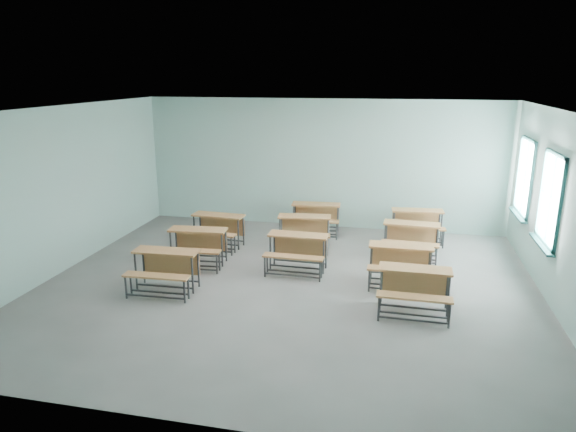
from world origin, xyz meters
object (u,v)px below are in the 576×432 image
Objects in this scene: desk_unit_r2c0 at (217,226)px; desk_unit_r3c2 at (417,221)px; desk_unit_r1c0 at (197,242)px; desk_unit_r2c1 at (304,227)px; desk_unit_r1c2 at (401,259)px; desk_unit_r1c1 at (297,247)px; desk_unit_r3c1 at (316,214)px; desk_unit_r2c2 at (411,235)px; desk_unit_r0c2 at (415,284)px; desk_unit_r0c0 at (165,265)px.

desk_unit_r3c2 is at bearing 21.53° from desk_unit_r2c0.
desk_unit_r2c1 is at bearing 32.28° from desk_unit_r1c0.
desk_unit_r1c2 and desk_unit_r2c1 have the same top height.
desk_unit_r2c1 is (1.94, 1.45, 0.00)m from desk_unit_r1c0.
desk_unit_r1c0 is 1.14m from desk_unit_r2c0.
desk_unit_r3c1 is at bearing 91.91° from desk_unit_r1c1.
desk_unit_r3c1 is (2.00, 1.46, 0.00)m from desk_unit_r2c0.
desk_unit_r2c2 is (2.31, -0.08, 0.00)m from desk_unit_r2c1.
desk_unit_r0c2 is at bearing -96.98° from desk_unit_r3c2.
desk_unit_r1c0 is at bearing -155.24° from desk_unit_r3c2.
desk_unit_r0c0 and desk_unit_r0c2 have the same top height.
desk_unit_r1c0 is 5.08m from desk_unit_r3c2.
desk_unit_r1c1 is 0.96× the size of desk_unit_r3c1.
desk_unit_r3c1 is (2.02, 2.60, 0.00)m from desk_unit_r1c0.
desk_unit_r1c0 is 1.00× the size of desk_unit_r3c1.
desk_unit_r1c1 is at bearing -146.31° from desk_unit_r2c2.
desk_unit_r1c0 is (0.07, 1.35, 0.00)m from desk_unit_r0c0.
desk_unit_r0c0 is 3.45m from desk_unit_r2c1.
desk_unit_r2c0 is (-4.04, 1.30, 0.00)m from desk_unit_r1c2.
desk_unit_r2c0 is at bearing 84.89° from desk_unit_r1c0.
desk_unit_r2c2 is (4.32, 2.72, 0.00)m from desk_unit_r0c0.
desk_unit_r0c2 is 1.00× the size of desk_unit_r1c2.
desk_unit_r0c2 is at bearing -64.27° from desk_unit_r3c1.
desk_unit_r1c1 is (2.06, 0.09, 0.00)m from desk_unit_r1c0.
desk_unit_r0c2 and desk_unit_r2c0 have the same top height.
desk_unit_r1c0 is 1.00× the size of desk_unit_r2c0.
desk_unit_r1c1 is (-2.22, 1.38, 0.00)m from desk_unit_r0c2.
desk_unit_r2c0 is at bearing 86.05° from desk_unit_r0c0.
desk_unit_r3c1 is (-2.26, 3.89, 0.00)m from desk_unit_r0c2.
desk_unit_r1c2 is at bearing -13.68° from desk_unit_r2c0.
desk_unit_r1c2 and desk_unit_r2c0 have the same top height.
desk_unit_r3c2 is (0.37, 2.68, 0.00)m from desk_unit_r1c2.
desk_unit_r1c1 is at bearing 148.80° from desk_unit_r0c2.
desk_unit_r0c0 and desk_unit_r1c2 have the same top height.
desk_unit_r1c2 and desk_unit_r3c1 have the same top height.
desk_unit_r3c2 is (2.36, 2.43, 0.00)m from desk_unit_r1c1.
desk_unit_r2c2 is at bearing -33.17° from desk_unit_r3c1.
desk_unit_r1c1 and desk_unit_r2c2 have the same top height.
desk_unit_r3c1 is at bearing 60.09° from desk_unit_r0c0.
desk_unit_r0c2 and desk_unit_r3c1 have the same top height.
desk_unit_r2c0 and desk_unit_r3c2 have the same top height.
desk_unit_r0c0 and desk_unit_r3c2 have the same top height.
desk_unit_r2c2 is 1.16m from desk_unit_r3c2.
desk_unit_r0c2 is 4.47m from desk_unit_r1c0.
desk_unit_r1c2 and desk_unit_r3c2 have the same top height.
desk_unit_r1c2 and desk_unit_r2c2 have the same top height.
desk_unit_r3c2 is (2.47, 1.07, 0.00)m from desk_unit_r2c1.
desk_unit_r3c1 is at bearing 154.65° from desk_unit_r2c2.
desk_unit_r2c2 is at bearing 30.08° from desk_unit_r0c0.
desk_unit_r3c2 is at bearing 88.60° from desk_unit_r0c2.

